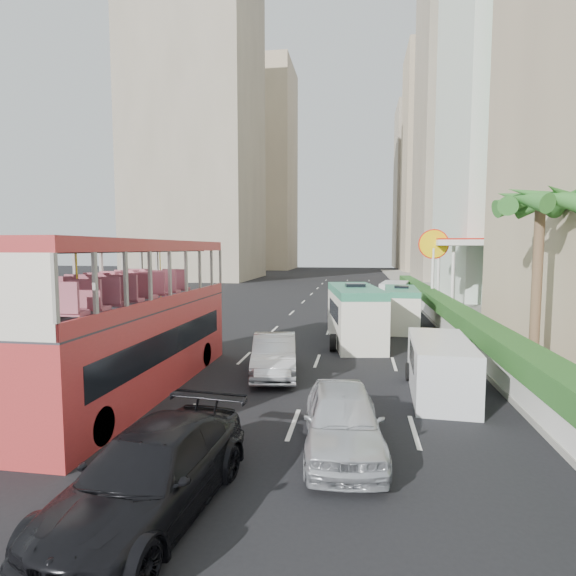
% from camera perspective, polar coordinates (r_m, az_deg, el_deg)
% --- Properties ---
extents(ground_plane, '(200.00, 200.00, 0.00)m').
position_cam_1_polar(ground_plane, '(14.60, 3.46, -14.10)').
color(ground_plane, black).
rests_on(ground_plane, ground).
extents(double_decker_bus, '(2.50, 11.00, 5.06)m').
position_cam_1_polar(double_decker_bus, '(15.72, -18.86, -3.48)').
color(double_decker_bus, '#B72F2F').
rests_on(double_decker_bus, ground).
extents(car_silver_lane_a, '(2.30, 4.75, 1.50)m').
position_cam_1_polar(car_silver_lane_a, '(17.43, -1.75, -10.89)').
color(car_silver_lane_a, silver).
rests_on(car_silver_lane_a, ground).
extents(car_silver_lane_b, '(2.21, 4.64, 1.53)m').
position_cam_1_polar(car_silver_lane_b, '(11.41, 6.91, -19.78)').
color(car_silver_lane_b, silver).
rests_on(car_silver_lane_b, ground).
extents(car_black, '(2.65, 5.41, 1.51)m').
position_cam_1_polar(car_black, '(9.40, -16.90, -25.80)').
color(car_black, black).
rests_on(car_black, ground).
extents(van_asset, '(2.13, 4.48, 1.23)m').
position_cam_1_polar(van_asset, '(28.61, 8.11, -4.63)').
color(van_asset, silver).
rests_on(van_asset, ground).
extents(minibus_near, '(3.13, 6.70, 2.86)m').
position_cam_1_polar(minibus_near, '(23.06, 8.47, -3.38)').
color(minibus_near, silver).
rests_on(minibus_near, ground).
extents(minibus_far, '(2.06, 5.55, 2.43)m').
position_cam_1_polar(minibus_far, '(27.73, 14.14, -2.51)').
color(minibus_far, silver).
rests_on(minibus_far, ground).
extents(panel_van_near, '(2.04, 4.62, 1.81)m').
position_cam_1_polar(panel_van_near, '(15.69, 18.77, -9.54)').
color(panel_van_near, silver).
rests_on(panel_van_near, ground).
extents(panel_van_far, '(2.75, 5.24, 1.99)m').
position_cam_1_polar(panel_van_far, '(38.19, 13.35, -0.78)').
color(panel_van_far, silver).
rests_on(panel_van_far, ground).
extents(sidewalk, '(6.00, 120.00, 0.18)m').
position_cam_1_polar(sidewalk, '(39.76, 20.11, -2.04)').
color(sidewalk, '#99968C').
rests_on(sidewalk, ground).
extents(kerb_wall, '(0.30, 44.00, 1.00)m').
position_cam_1_polar(kerb_wall, '(28.45, 18.84, -3.52)').
color(kerb_wall, silver).
rests_on(kerb_wall, sidewalk).
extents(hedge, '(1.10, 44.00, 0.70)m').
position_cam_1_polar(hedge, '(28.34, 18.89, -1.82)').
color(hedge, '#2D6626').
rests_on(hedge, kerb_wall).
extents(palm_tree, '(0.36, 0.36, 6.40)m').
position_cam_1_polar(palm_tree, '(18.93, 29.03, 0.15)').
color(palm_tree, brown).
rests_on(palm_tree, sidewalk).
extents(shell_station, '(6.50, 8.00, 5.50)m').
position_cam_1_polar(shell_station, '(37.80, 22.30, 1.58)').
color(shell_station, silver).
rests_on(shell_station, ground).
extents(tower_mid, '(16.00, 16.00, 50.00)m').
position_cam_1_polar(tower_mid, '(76.37, 22.73, 20.02)').
color(tower_mid, tan).
rests_on(tower_mid, ground).
extents(tower_far_a, '(14.00, 14.00, 44.00)m').
position_cam_1_polar(tower_far_a, '(98.52, 18.68, 14.85)').
color(tower_far_a, tan).
rests_on(tower_far_a, ground).
extents(tower_far_b, '(14.00, 14.00, 40.00)m').
position_cam_1_polar(tower_far_b, '(119.74, 16.86, 12.14)').
color(tower_far_b, tan).
rests_on(tower_far_b, ground).
extents(tower_left_a, '(18.00, 18.00, 52.00)m').
position_cam_1_polar(tower_left_a, '(76.25, -11.53, 21.11)').
color(tower_left_a, tan).
rests_on(tower_left_a, ground).
extents(tower_left_b, '(16.00, 16.00, 46.00)m').
position_cam_1_polar(tower_left_b, '(107.87, -3.71, 14.76)').
color(tower_left_b, tan).
rests_on(tower_left_b, ground).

